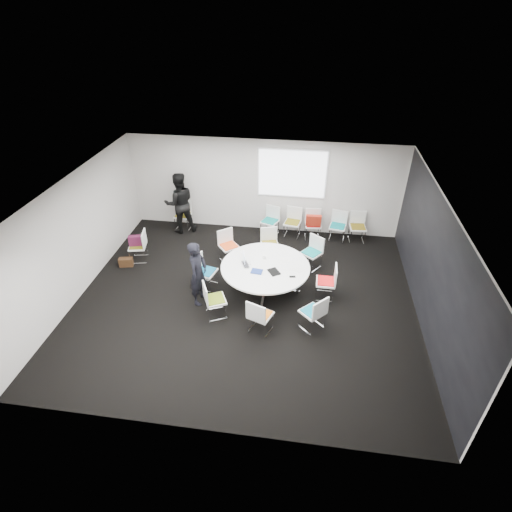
# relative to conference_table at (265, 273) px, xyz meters

# --- Properties ---
(room_shell) EXTENTS (8.08, 7.08, 2.88)m
(room_shell) POSITION_rel_conference_table_xyz_m (-0.33, -0.41, 0.87)
(room_shell) COLOR black
(room_shell) RESTS_ON ground
(conference_table) EXTENTS (2.13, 2.13, 0.73)m
(conference_table) POSITION_rel_conference_table_xyz_m (0.00, 0.00, 0.00)
(conference_table) COLOR silver
(conference_table) RESTS_ON ground
(projection_screen) EXTENTS (1.90, 0.03, 1.35)m
(projection_screen) POSITION_rel_conference_table_xyz_m (0.38, 3.05, 1.32)
(projection_screen) COLOR white
(projection_screen) RESTS_ON room_shell
(chair_ring_a) EXTENTS (0.45, 0.46, 0.88)m
(chair_ring_a) POSITION_rel_conference_table_xyz_m (1.46, -0.04, -0.25)
(chair_ring_a) COLOR silver
(chair_ring_a) RESTS_ON ground
(chair_ring_b) EXTENTS (0.64, 0.63, 0.88)m
(chair_ring_b) POSITION_rel_conference_table_xyz_m (1.09, 1.18, -0.25)
(chair_ring_b) COLOR silver
(chair_ring_b) RESTS_ON ground
(chair_ring_c) EXTENTS (0.57, 0.56, 0.88)m
(chair_ring_c) POSITION_rel_conference_table_xyz_m (-0.05, 1.43, -0.25)
(chair_ring_c) COLOR silver
(chair_ring_c) RESTS_ON ground
(chair_ring_d) EXTENTS (0.64, 0.64, 0.88)m
(chair_ring_d) POSITION_rel_conference_table_xyz_m (-1.14, 1.19, -0.25)
(chair_ring_d) COLOR silver
(chair_ring_d) RESTS_ON ground
(chair_ring_e) EXTENTS (0.55, 0.55, 0.88)m
(chair_ring_e) POSITION_rel_conference_table_xyz_m (-1.47, -0.05, -0.25)
(chair_ring_e) COLOR silver
(chair_ring_e) RESTS_ON ground
(chair_ring_f) EXTENTS (0.60, 0.61, 0.88)m
(chair_ring_f) POSITION_rel_conference_table_xyz_m (-1.01, -1.06, -0.25)
(chair_ring_f) COLOR silver
(chair_ring_f) RESTS_ON ground
(chair_ring_g) EXTENTS (0.59, 0.58, 0.88)m
(chair_ring_g) POSITION_rel_conference_table_xyz_m (0.07, -1.42, -0.25)
(chair_ring_g) COLOR silver
(chair_ring_g) RESTS_ON ground
(chair_ring_h) EXTENTS (0.64, 0.64, 0.88)m
(chair_ring_h) POSITION_rel_conference_table_xyz_m (1.18, -1.16, -0.25)
(chair_ring_h) COLOR silver
(chair_ring_h) RESTS_ON ground
(chair_back_a) EXTENTS (0.59, 0.58, 0.88)m
(chair_back_a) POSITION_rel_conference_table_xyz_m (-0.19, 2.74, -0.25)
(chair_back_a) COLOR silver
(chair_back_a) RESTS_ON ground
(chair_back_b) EXTENTS (0.53, 0.52, 0.88)m
(chair_back_b) POSITION_rel_conference_table_xyz_m (0.48, 2.76, -0.25)
(chair_back_b) COLOR silver
(chair_back_b) RESTS_ON ground
(chair_back_c) EXTENTS (0.50, 0.49, 0.88)m
(chair_back_c) POSITION_rel_conference_table_xyz_m (1.09, 2.73, -0.25)
(chair_back_c) COLOR silver
(chair_back_c) RESTS_ON ground
(chair_back_d) EXTENTS (0.54, 0.53, 0.88)m
(chair_back_d) POSITION_rel_conference_table_xyz_m (1.81, 2.71, -0.25)
(chair_back_d) COLOR silver
(chair_back_d) RESTS_ON ground
(chair_back_e) EXTENTS (0.49, 0.48, 0.88)m
(chair_back_e) POSITION_rel_conference_table_xyz_m (2.38, 2.74, -0.25)
(chair_back_e) COLOR silver
(chair_back_e) RESTS_ON ground
(chair_spare_left) EXTENTS (0.53, 0.54, 0.88)m
(chair_spare_left) POSITION_rel_conference_table_xyz_m (-3.57, 0.85, -0.25)
(chair_spare_left) COLOR silver
(chair_spare_left) RESTS_ON ground
(chair_person_back) EXTENTS (0.48, 0.47, 0.88)m
(chair_person_back) POSITION_rel_conference_table_xyz_m (-2.89, 2.76, -0.25)
(chair_person_back) COLOR silver
(chair_person_back) RESTS_ON ground
(person_main) EXTENTS (0.48, 0.64, 1.60)m
(person_main) POSITION_rel_conference_table_xyz_m (-1.48, -0.61, 0.27)
(person_main) COLOR black
(person_main) RESTS_ON ground
(person_back) EXTENTS (1.12, 1.02, 1.87)m
(person_back) POSITION_rel_conference_table_xyz_m (-2.89, 2.59, 0.41)
(person_back) COLOR black
(person_back) RESTS_ON ground
(laptop) EXTENTS (0.30, 0.36, 0.02)m
(laptop) POSITION_rel_conference_table_xyz_m (-0.44, -0.01, 0.21)
(laptop) COLOR #333338
(laptop) RESTS_ON conference_table
(laptop_lid) EXTENTS (0.10, 0.29, 0.22)m
(laptop_lid) POSITION_rel_conference_table_xyz_m (-0.53, 0.10, 0.33)
(laptop_lid) COLOR silver
(laptop_lid) RESTS_ON conference_table
(notebook_black) EXTENTS (0.35, 0.37, 0.02)m
(notebook_black) POSITION_rel_conference_table_xyz_m (0.23, -0.22, 0.21)
(notebook_black) COLOR black
(notebook_black) RESTS_ON conference_table
(tablet_folio) EXTENTS (0.28, 0.23, 0.03)m
(tablet_folio) POSITION_rel_conference_table_xyz_m (-0.17, -0.26, 0.21)
(tablet_folio) COLOR navy
(tablet_folio) RESTS_ON conference_table
(papers_right) EXTENTS (0.32, 0.24, 0.00)m
(papers_right) POSITION_rel_conference_table_xyz_m (0.45, 0.33, 0.20)
(papers_right) COLOR white
(papers_right) RESTS_ON conference_table
(papers_front) EXTENTS (0.36, 0.30, 0.00)m
(papers_front) POSITION_rel_conference_table_xyz_m (0.75, -0.01, 0.20)
(papers_front) COLOR silver
(papers_front) RESTS_ON conference_table
(cup) EXTENTS (0.08, 0.08, 0.09)m
(cup) POSITION_rel_conference_table_xyz_m (-0.06, 0.31, 0.25)
(cup) COLOR white
(cup) RESTS_ON conference_table
(phone) EXTENTS (0.15, 0.10, 0.01)m
(phone) POSITION_rel_conference_table_xyz_m (0.67, -0.34, 0.21)
(phone) COLOR black
(phone) RESTS_ON conference_table
(maroon_bag) EXTENTS (0.42, 0.24, 0.28)m
(maroon_bag) POSITION_rel_conference_table_xyz_m (-3.58, 0.85, 0.09)
(maroon_bag) COLOR #4C1430
(maroon_bag) RESTS_ON chair_spare_left
(brown_bag) EXTENTS (0.39, 0.23, 0.24)m
(brown_bag) POSITION_rel_conference_table_xyz_m (-3.83, 0.51, -0.41)
(brown_bag) COLOR #382212
(brown_bag) RESTS_ON ground
(red_jacket) EXTENTS (0.44, 0.17, 0.36)m
(red_jacket) POSITION_rel_conference_table_xyz_m (1.09, 2.50, 0.17)
(red_jacket) COLOR #A52414
(red_jacket) RESTS_ON chair_back_c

